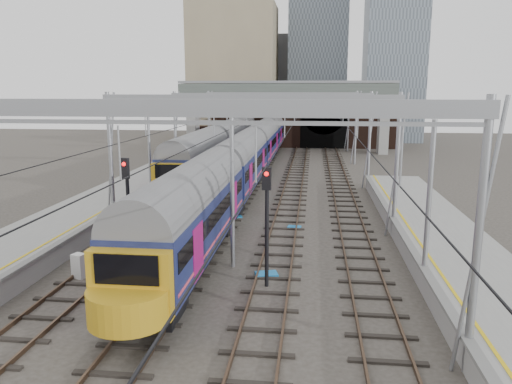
# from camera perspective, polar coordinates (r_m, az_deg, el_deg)

# --- Properties ---
(ground) EXTENTS (160.00, 160.00, 0.00)m
(ground) POSITION_cam_1_polar(r_m,az_deg,el_deg) (21.76, -3.49, -10.29)
(ground) COLOR #38332D
(ground) RESTS_ON ground
(platform_left) EXTENTS (4.32, 55.00, 1.12)m
(platform_left) POSITION_cam_1_polar(r_m,az_deg,el_deg) (27.34, -24.15, -5.48)
(platform_left) COLOR gray
(platform_left) RESTS_ON ground
(platform_right) EXTENTS (4.32, 47.00, 1.12)m
(platform_right) POSITION_cam_1_polar(r_m,az_deg,el_deg) (20.92, 24.84, -10.68)
(platform_right) COLOR gray
(platform_right) RESTS_ON ground
(tracks) EXTENTS (14.40, 80.00, 0.22)m
(tracks) POSITION_cam_1_polar(r_m,az_deg,el_deg) (35.98, 0.65, -1.39)
(tracks) COLOR #4C3828
(tracks) RESTS_ON ground
(overhead_line) EXTENTS (16.80, 80.00, 8.00)m
(overhead_line) POSITION_cam_1_polar(r_m,az_deg,el_deg) (41.54, 1.61, 9.47)
(overhead_line) COLOR gray
(overhead_line) RESTS_ON ground
(retaining_wall) EXTENTS (28.00, 2.75, 9.00)m
(retaining_wall) POSITION_cam_1_polar(r_m,az_deg,el_deg) (71.94, 4.86, 8.55)
(retaining_wall) COLOR black
(retaining_wall) RESTS_ON ground
(overbridge) EXTENTS (28.00, 3.00, 9.25)m
(overbridge) POSITION_cam_1_polar(r_m,az_deg,el_deg) (65.98, 3.50, 10.85)
(overbridge) COLOR gray
(overbridge) RESTS_ON ground
(city_skyline) EXTENTS (37.50, 27.50, 60.00)m
(city_skyline) POSITION_cam_1_polar(r_m,az_deg,el_deg) (90.80, 6.26, 17.21)
(city_skyline) COLOR tan
(city_skyline) RESTS_ON ground
(train_main) EXTENTS (2.76, 63.92, 4.77)m
(train_main) POSITION_cam_1_polar(r_m,az_deg,el_deg) (46.57, -0.39, 4.64)
(train_main) COLOR black
(train_main) RESTS_ON ground
(train_second) EXTENTS (2.74, 47.54, 4.73)m
(train_second) POSITION_cam_1_polar(r_m,az_deg,el_deg) (57.23, -3.14, 5.91)
(train_second) COLOR black
(train_second) RESTS_ON ground
(signal_near_left) EXTENTS (0.40, 0.48, 5.15)m
(signal_near_left) POSITION_cam_1_polar(r_m,az_deg,el_deg) (23.28, -14.46, -0.87)
(signal_near_left) COLOR black
(signal_near_left) RESTS_ON ground
(signal_near_centre) EXTENTS (0.37, 0.48, 5.10)m
(signal_near_centre) POSITION_cam_1_polar(r_m,az_deg,el_deg) (20.31, 1.24, -2.39)
(signal_near_centre) COLOR black
(signal_near_centre) RESTS_ON ground
(relay_cabinet) EXTENTS (0.65, 0.59, 1.08)m
(relay_cabinet) POSITION_cam_1_polar(r_m,az_deg,el_deg) (23.40, -19.55, -7.95)
(relay_cabinet) COLOR silver
(relay_cabinet) RESTS_ON ground
(equip_cover_a) EXTENTS (1.13, 0.93, 0.11)m
(equip_cover_a) POSITION_cam_1_polar(r_m,az_deg,el_deg) (22.48, 1.20, -9.38)
(equip_cover_a) COLOR #1872B8
(equip_cover_a) RESTS_ON ground
(equip_cover_b) EXTENTS (0.92, 0.80, 0.09)m
(equip_cover_b) POSITION_cam_1_polar(r_m,az_deg,el_deg) (32.37, -2.35, -2.83)
(equip_cover_b) COLOR #1872B8
(equip_cover_b) RESTS_ON ground
(equip_cover_c) EXTENTS (0.83, 0.62, 0.09)m
(equip_cover_c) POSITION_cam_1_polar(r_m,az_deg,el_deg) (30.00, 4.40, -4.02)
(equip_cover_c) COLOR #1872B8
(equip_cover_c) RESTS_ON ground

